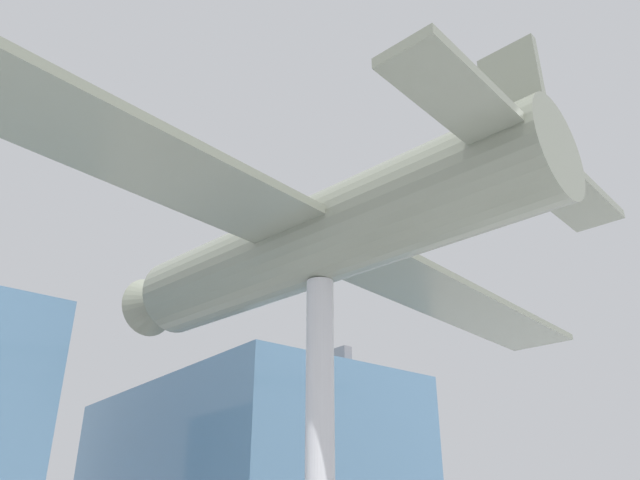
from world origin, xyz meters
TOP-DOWN VIEW (x-y plane):
  - support_pylon_central at (0.00, 0.00)m, footprint 0.56×0.56m
  - suspended_airplane at (-0.03, 0.23)m, footprint 22.03×12.57m

SIDE VIEW (x-z plane):
  - support_pylon_central at x=0.00m, z-range 0.00..6.46m
  - suspended_airplane at x=-0.03m, z-range 5.74..9.14m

